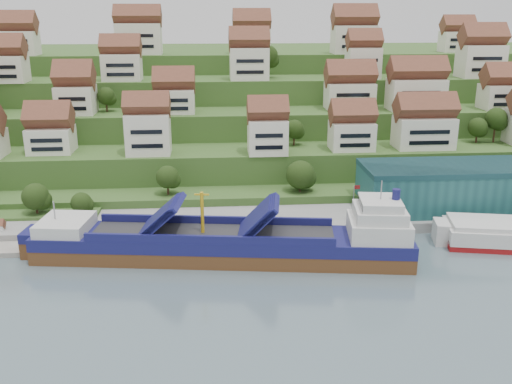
{
  "coord_description": "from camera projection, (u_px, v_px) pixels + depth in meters",
  "views": [
    {
      "loc": [
        -10.7,
        -99.2,
        44.14
      ],
      "look_at": [
        -1.82,
        14.0,
        8.0
      ],
      "focal_mm": 40.0,
      "sensor_mm": 36.0,
      "label": 1
    }
  ],
  "objects": [
    {
      "name": "hillside_village",
      "position": [
        258.0,
        85.0,
        159.06
      ],
      "size": [
        160.57,
        63.72,
        29.47
      ],
      "color": "white",
      "rests_on": "ground"
    },
    {
      "name": "ground",
      "position": [
        271.0,
        254.0,
        108.43
      ],
      "size": [
        300.0,
        300.0,
        0.0
      ],
      "primitive_type": "plane",
      "color": "slate",
      "rests_on": "ground"
    },
    {
      "name": "quay",
      "position": [
        356.0,
        218.0,
        123.83
      ],
      "size": [
        180.0,
        14.0,
        2.2
      ],
      "primitive_type": "cube",
      "color": "gray",
      "rests_on": "ground"
    },
    {
      "name": "hillside",
      "position": [
        241.0,
        109.0,
        203.57
      ],
      "size": [
        260.0,
        128.0,
        31.0
      ],
      "color": "#2D4C1E",
      "rests_on": "ground"
    },
    {
      "name": "flagpole",
      "position": [
        354.0,
        201.0,
        117.19
      ],
      "size": [
        1.28,
        0.16,
        8.0
      ],
      "color": "gray",
      "rests_on": "quay"
    },
    {
      "name": "hillside_trees",
      "position": [
        249.0,
        131.0,
        142.62
      ],
      "size": [
        137.93,
        62.53,
        31.93
      ],
      "color": "#263F15",
      "rests_on": "ground"
    },
    {
      "name": "warehouse",
      "position": [
        497.0,
        186.0,
        126.27
      ],
      "size": [
        60.0,
        15.0,
        10.0
      ],
      "primitive_type": "cube",
      "color": "#205657",
      "rests_on": "quay"
    },
    {
      "name": "cargo_ship",
      "position": [
        233.0,
        244.0,
        105.55
      ],
      "size": [
        70.33,
        19.95,
        15.31
      ],
      "rotation": [
        0.0,
        0.0,
        -0.13
      ],
      "color": "#59351B",
      "rests_on": "ground"
    }
  ]
}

